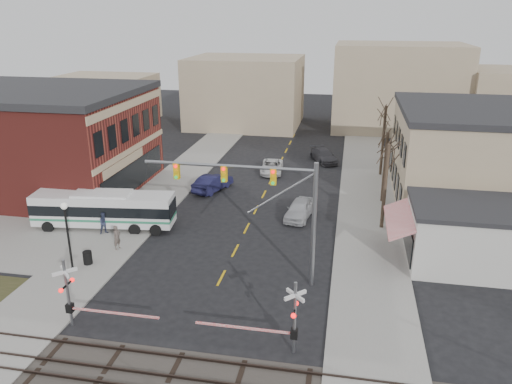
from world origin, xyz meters
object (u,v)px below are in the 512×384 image
transit_bus (104,209)px  car_b (213,183)px  rr_crossing_east (286,318)px  street_lamp (66,223)px  car_d (324,156)px  rr_crossing_west (75,295)px  trash_bin (88,258)px  traffic_signal_mast (267,196)px  pedestrian_near (117,237)px  car_a (300,209)px  pedestrian_far (104,223)px  car_c (272,167)px

transit_bus → car_b: bearing=59.1°
rr_crossing_east → transit_bus: bearing=142.0°
street_lamp → car_d: size_ratio=0.95×
rr_crossing_west → rr_crossing_east: (11.34, -0.02, 0.00)m
trash_bin → traffic_signal_mast: bearing=1.3°
trash_bin → transit_bus: bearing=106.3°
car_d → pedestrian_near: pedestrian_near is taller
trash_bin → car_d: (14.14, 27.98, 0.14)m
car_a → pedestrian_far: pedestrian_far is taller
car_c → rr_crossing_east: bearing=-84.0°
rr_crossing_west → trash_bin: bearing=114.6°
car_c → pedestrian_far: 20.64m
pedestrian_far → car_b: bearing=21.2°
trash_bin → pedestrian_far: bearing=103.5°
car_b → car_c: size_ratio=1.03×
rr_crossing_west → traffic_signal_mast: bearing=36.5°
traffic_signal_mast → car_a: size_ratio=2.34×
car_c → pedestrian_near: bearing=-115.8°
car_b → car_c: car_b is taller
car_a → pedestrian_near: 14.83m
car_d → pedestrian_far: size_ratio=2.85×
car_d → street_lamp: bearing=-141.9°
pedestrian_far → rr_crossing_west: bearing=-113.1°
traffic_signal_mast → trash_bin: size_ratio=11.89×
car_a → pedestrian_near: size_ratio=2.53×
trash_bin → pedestrian_near: size_ratio=0.50×
car_d → trash_bin: bearing=-141.5°
trash_bin → car_c: 24.47m
pedestrian_near → car_a: bearing=-38.1°
street_lamp → trash_bin: bearing=49.4°
rr_crossing_west → car_c: (5.96, 29.31, -1.32)m
street_lamp → rr_crossing_east: bearing=-20.9°
transit_bus → car_d: 27.13m
transit_bus → car_c: bearing=57.5°
transit_bus → car_a: size_ratio=2.47×
traffic_signal_mast → rr_crossing_east: bearing=-72.5°
rr_crossing_west → street_lamp: size_ratio=1.20×
traffic_signal_mast → car_c: size_ratio=2.26×
rr_crossing_west → car_a: (10.19, 17.45, -1.20)m
traffic_signal_mast → street_lamp: size_ratio=2.28×
transit_bus → rr_crossing_east: rr_crossing_east is taller
street_lamp → pedestrian_near: bearing=62.7°
rr_crossing_east → pedestrian_near: bearing=145.9°
traffic_signal_mast → rr_crossing_west: 12.05m
street_lamp → pedestrian_near: street_lamp is taller
rr_crossing_west → car_b: (1.31, 22.65, -1.17)m
rr_crossing_west → street_lamp: (-3.68, 5.72, 1.45)m
pedestrian_near → car_c: bearing=-4.2°
transit_bus → rr_crossing_west: rr_crossing_west is taller
rr_crossing_east → car_d: bearing=90.3°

